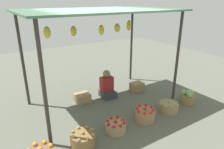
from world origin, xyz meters
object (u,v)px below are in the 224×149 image
(basket_potatoes, at_px, (83,139))
(basket_green_chilies, at_px, (168,107))
(basket_red_apples, at_px, (116,127))
(basket_red_tomatoes, at_px, (145,115))
(vendor_person, at_px, (107,87))
(wooden_crate_stacked_rear, at_px, (137,87))
(wooden_crate_near_vendor, at_px, (82,98))
(basket_cabbages, at_px, (187,97))

(basket_potatoes, height_order, basket_green_chilies, basket_potatoes)
(basket_red_apples, relative_size, basket_red_tomatoes, 0.93)
(basket_green_chilies, bearing_deg, vendor_person, 119.00)
(basket_green_chilies, xyz_separation_m, wooden_crate_stacked_rear, (0.11, 1.36, 0.01))
(basket_red_tomatoes, bearing_deg, wooden_crate_near_vendor, 118.07)
(wooden_crate_near_vendor, relative_size, wooden_crate_stacked_rear, 1.06)
(basket_red_tomatoes, xyz_separation_m, basket_cabbages, (1.49, 0.02, 0.02))
(basket_potatoes, height_order, basket_red_apples, basket_potatoes)
(vendor_person, height_order, basket_potatoes, vendor_person)
(basket_red_apples, distance_m, wooden_crate_near_vendor, 1.57)
(basket_red_tomatoes, distance_m, basket_green_chilies, 0.74)
(wooden_crate_near_vendor, distance_m, wooden_crate_stacked_rear, 1.70)
(wooden_crate_stacked_rear, bearing_deg, wooden_crate_near_vendor, 172.29)
(basket_potatoes, relative_size, wooden_crate_stacked_rear, 1.29)
(basket_green_chilies, distance_m, basket_cabbages, 0.76)
(basket_red_apples, xyz_separation_m, basket_green_chilies, (1.53, -0.02, 0.01))
(basket_red_apples, relative_size, wooden_crate_near_vendor, 1.12)
(basket_potatoes, relative_size, basket_cabbages, 1.17)
(basket_red_tomatoes, relative_size, wooden_crate_near_vendor, 1.20)
(basket_red_tomatoes, height_order, basket_green_chilies, basket_red_tomatoes)
(basket_red_apples, bearing_deg, basket_red_tomatoes, 0.42)
(wooden_crate_stacked_rear, bearing_deg, basket_potatoes, -150.47)
(basket_red_tomatoes, xyz_separation_m, basket_green_chilies, (0.74, -0.03, -0.02))
(basket_potatoes, height_order, wooden_crate_stacked_rear, basket_potatoes)
(vendor_person, distance_m, basket_potatoes, 2.09)
(basket_potatoes, xyz_separation_m, basket_green_chilies, (2.28, -0.00, -0.00))
(vendor_person, distance_m, basket_cabbages, 2.17)
(vendor_person, distance_m, basket_red_tomatoes, 1.50)
(basket_green_chilies, bearing_deg, wooden_crate_stacked_rear, 85.27)
(basket_green_chilies, distance_m, wooden_crate_stacked_rear, 1.36)
(basket_red_apples, distance_m, wooden_crate_stacked_rear, 2.12)
(basket_cabbages, height_order, wooden_crate_near_vendor, basket_cabbages)
(wooden_crate_stacked_rear, bearing_deg, basket_red_apples, -140.84)
(vendor_person, xyz_separation_m, basket_green_chilies, (0.84, -1.51, -0.18))
(basket_red_apples, height_order, basket_green_chilies, basket_red_apples)
(wooden_crate_stacked_rear, bearing_deg, basket_cabbages, -63.72)
(basket_green_chilies, relative_size, wooden_crate_stacked_rear, 1.27)
(basket_red_apples, height_order, basket_cabbages, basket_cabbages)
(vendor_person, height_order, wooden_crate_near_vendor, vendor_person)
(basket_red_tomatoes, bearing_deg, basket_red_apples, -179.58)
(basket_potatoes, xyz_separation_m, basket_cabbages, (3.04, 0.04, 0.04))
(basket_red_apples, bearing_deg, wooden_crate_stacked_rear, 39.16)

